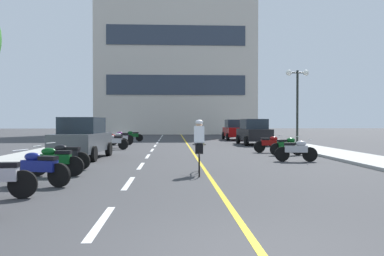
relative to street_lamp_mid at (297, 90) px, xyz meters
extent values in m
plane|color=#38383A|center=(-7.05, 1.16, -3.65)|extent=(140.00, 140.00, 0.00)
cube|color=#A8A8A3|center=(-14.25, 4.16, -3.59)|extent=(2.40, 72.00, 0.12)
cube|color=#A8A8A3|center=(0.15, 4.16, -3.59)|extent=(2.40, 72.00, 0.12)
cube|color=silver|center=(-9.05, -17.84, -3.64)|extent=(0.14, 2.20, 0.01)
cube|color=silver|center=(-9.05, -13.84, -3.64)|extent=(0.14, 2.20, 0.01)
cube|color=silver|center=(-9.05, -9.84, -3.64)|extent=(0.14, 2.20, 0.01)
cube|color=silver|center=(-9.05, -5.84, -3.64)|extent=(0.14, 2.20, 0.01)
cube|color=silver|center=(-9.05, -1.84, -3.64)|extent=(0.14, 2.20, 0.01)
cube|color=silver|center=(-9.05, 2.16, -3.64)|extent=(0.14, 2.20, 0.01)
cube|color=silver|center=(-9.05, 6.16, -3.64)|extent=(0.14, 2.20, 0.01)
cube|color=silver|center=(-9.05, 10.16, -3.64)|extent=(0.14, 2.20, 0.01)
cube|color=silver|center=(-9.05, 14.16, -3.64)|extent=(0.14, 2.20, 0.01)
cube|color=silver|center=(-9.05, 18.16, -3.64)|extent=(0.14, 2.20, 0.01)
cube|color=silver|center=(-9.05, 22.16, -3.64)|extent=(0.14, 2.20, 0.01)
cube|color=silver|center=(-9.05, 26.16, -3.64)|extent=(0.14, 2.20, 0.01)
cube|color=gold|center=(-6.80, 4.16, -3.64)|extent=(0.12, 66.00, 0.01)
cube|color=beige|center=(-7.37, 28.79, 6.84)|extent=(20.92, 7.27, 20.97)
cube|color=#2D3847|center=(-7.37, 25.11, 2.65)|extent=(17.57, 0.10, 2.52)
cube|color=#2D3847|center=(-7.37, 25.11, 8.94)|extent=(17.57, 0.10, 2.52)
cylinder|color=black|center=(0.00, 0.00, -1.15)|extent=(0.14, 0.14, 4.74)
cylinder|color=black|center=(0.00, 0.00, 1.07)|extent=(1.10, 0.08, 0.08)
sphere|color=white|center=(-0.55, 0.00, 1.07)|extent=(0.36, 0.36, 0.36)
sphere|color=white|center=(0.55, 0.00, 1.07)|extent=(0.36, 0.36, 0.36)
cylinder|color=black|center=(-12.62, -5.34, -3.33)|extent=(0.26, 0.65, 0.64)
cylinder|color=black|center=(-10.93, -5.45, -3.33)|extent=(0.26, 0.65, 0.64)
cylinder|color=black|center=(-12.80, -8.14, -3.33)|extent=(0.26, 0.65, 0.64)
cylinder|color=black|center=(-11.10, -8.24, -3.33)|extent=(0.26, 0.65, 0.64)
cube|color=#4C5156|center=(-11.86, -6.79, -2.93)|extent=(1.95, 4.30, 0.80)
cube|color=#1E2833|center=(-11.86, -6.79, -2.18)|extent=(1.69, 2.29, 0.70)
cylinder|color=black|center=(-3.00, 4.52, -3.33)|extent=(0.24, 0.65, 0.64)
cylinder|color=black|center=(-1.30, 4.57, -3.33)|extent=(0.24, 0.65, 0.64)
cylinder|color=black|center=(-2.92, 1.72, -3.33)|extent=(0.24, 0.65, 0.64)
cylinder|color=black|center=(-1.22, 1.77, -3.33)|extent=(0.24, 0.65, 0.64)
cube|color=black|center=(-2.11, 3.15, -2.93)|extent=(1.82, 4.25, 0.80)
cube|color=#1E2833|center=(-2.11, 3.15, -2.18)|extent=(1.62, 2.24, 0.70)
cylinder|color=black|center=(-3.14, 11.78, -3.33)|extent=(0.22, 0.64, 0.64)
cylinder|color=black|center=(-1.44, 11.78, -3.33)|extent=(0.22, 0.64, 0.64)
cylinder|color=black|center=(-3.13, 8.98, -3.33)|extent=(0.22, 0.64, 0.64)
cylinder|color=black|center=(-1.43, 8.98, -3.33)|extent=(0.22, 0.64, 0.64)
cube|color=maroon|center=(-2.28, 10.38, -2.93)|extent=(1.71, 4.21, 0.80)
cube|color=#1E2833|center=(-2.28, 10.38, -2.18)|extent=(1.57, 2.20, 0.70)
cylinder|color=black|center=(-11.06, -15.79, -3.35)|extent=(0.61, 0.16, 0.60)
cube|color=black|center=(-11.35, -15.82, -2.93)|extent=(0.46, 0.28, 0.10)
cylinder|color=black|center=(-11.75, -14.09, -3.35)|extent=(0.60, 0.27, 0.60)
cylinder|color=black|center=(-10.70, -14.41, -3.35)|extent=(0.60, 0.27, 0.60)
cube|color=navy|center=(-11.22, -14.25, -3.13)|extent=(0.94, 0.53, 0.28)
ellipsoid|color=navy|center=(-11.42, -14.19, -2.91)|extent=(0.49, 0.36, 0.22)
cube|color=black|center=(-10.98, -14.32, -2.93)|extent=(0.49, 0.36, 0.10)
cylinder|color=silver|center=(-11.75, -14.09, -2.75)|extent=(0.20, 0.58, 0.03)
cylinder|color=black|center=(-11.92, -12.41, -3.35)|extent=(0.61, 0.14, 0.60)
cylinder|color=black|center=(-10.82, -12.48, -3.35)|extent=(0.61, 0.14, 0.60)
cube|color=#0C4C19|center=(-11.37, -12.44, -3.13)|extent=(0.92, 0.34, 0.28)
ellipsoid|color=#0C4C19|center=(-11.57, -12.43, -2.91)|extent=(0.45, 0.27, 0.22)
cube|color=black|center=(-11.12, -12.46, -2.93)|extent=(0.45, 0.27, 0.10)
cylinder|color=silver|center=(-11.92, -12.41, -2.75)|extent=(0.07, 0.60, 0.03)
cylinder|color=black|center=(-12.04, -10.68, -3.35)|extent=(0.61, 0.21, 0.60)
cylinder|color=black|center=(-10.96, -10.89, -3.35)|extent=(0.61, 0.21, 0.60)
cube|color=black|center=(-11.50, -10.78, -3.13)|extent=(0.94, 0.45, 0.28)
ellipsoid|color=black|center=(-11.70, -10.74, -2.91)|extent=(0.48, 0.32, 0.22)
cube|color=black|center=(-11.25, -10.83, -2.93)|extent=(0.48, 0.32, 0.10)
cylinder|color=silver|center=(-12.04, -10.68, -2.75)|extent=(0.14, 0.59, 0.03)
cylinder|color=black|center=(-2.32, -8.71, -3.35)|extent=(0.61, 0.21, 0.60)
cylinder|color=black|center=(-3.40, -8.50, -3.35)|extent=(0.61, 0.21, 0.60)
cube|color=#B2B2B7|center=(-2.86, -8.60, -3.13)|extent=(0.94, 0.44, 0.28)
ellipsoid|color=#B2B2B7|center=(-2.67, -8.64, -2.91)|extent=(0.48, 0.32, 0.22)
cube|color=black|center=(-3.11, -8.56, -2.93)|extent=(0.48, 0.32, 0.10)
cylinder|color=silver|center=(-2.32, -8.71, -2.75)|extent=(0.14, 0.60, 0.03)
cylinder|color=black|center=(-1.82, -5.65, -3.35)|extent=(0.61, 0.16, 0.60)
cylinder|color=black|center=(-2.92, -5.77, -3.35)|extent=(0.61, 0.16, 0.60)
cube|color=#0C4C19|center=(-2.37, -5.71, -3.13)|extent=(0.92, 0.37, 0.28)
ellipsoid|color=#0C4C19|center=(-2.17, -5.69, -2.91)|extent=(0.46, 0.29, 0.22)
cube|color=black|center=(-2.62, -5.74, -2.93)|extent=(0.46, 0.29, 0.10)
cylinder|color=silver|center=(-1.82, -5.65, -2.75)|extent=(0.09, 0.60, 0.03)
cylinder|color=black|center=(-2.20, -3.94, -3.35)|extent=(0.60, 0.10, 0.60)
cylinder|color=black|center=(-3.30, -3.93, -3.35)|extent=(0.60, 0.10, 0.60)
cube|color=maroon|center=(-2.75, -3.93, -3.13)|extent=(0.90, 0.28, 0.28)
ellipsoid|color=maroon|center=(-2.55, -3.93, -2.91)|extent=(0.44, 0.24, 0.22)
cube|color=black|center=(-3.00, -3.93, -2.93)|extent=(0.44, 0.24, 0.10)
cylinder|color=silver|center=(-2.20, -3.94, -2.75)|extent=(0.03, 0.60, 0.03)
cylinder|color=black|center=(-11.83, -1.15, -3.35)|extent=(0.61, 0.21, 0.60)
cylinder|color=black|center=(-10.75, -1.35, -3.35)|extent=(0.61, 0.21, 0.60)
cube|color=#B2B2B7|center=(-11.29, -1.25, -3.13)|extent=(0.94, 0.44, 0.28)
ellipsoid|color=#B2B2B7|center=(-11.49, -1.21, -2.91)|extent=(0.48, 0.32, 0.22)
cube|color=black|center=(-11.05, -1.29, -2.93)|extent=(0.48, 0.32, 0.10)
cylinder|color=silver|center=(-11.83, -1.15, -2.75)|extent=(0.14, 0.60, 0.03)
cylinder|color=black|center=(-12.03, 0.43, -3.35)|extent=(0.61, 0.16, 0.60)
cylinder|color=black|center=(-10.93, 0.32, -3.35)|extent=(0.61, 0.16, 0.60)
cube|color=maroon|center=(-11.48, 0.37, -3.13)|extent=(0.92, 0.37, 0.28)
ellipsoid|color=maroon|center=(-11.68, 0.39, -2.91)|extent=(0.46, 0.28, 0.22)
cube|color=black|center=(-11.23, 0.35, -2.93)|extent=(0.46, 0.28, 0.10)
cylinder|color=silver|center=(-12.03, 0.43, -2.75)|extent=(0.09, 0.60, 0.03)
cylinder|color=black|center=(-11.98, 2.90, -3.35)|extent=(0.60, 0.27, 0.60)
cylinder|color=black|center=(-10.93, 3.22, -3.35)|extent=(0.60, 0.27, 0.60)
cube|color=#B2B2B7|center=(-11.45, 3.06, -3.13)|extent=(0.94, 0.53, 0.28)
ellipsoid|color=#B2B2B7|center=(-11.64, 3.00, -2.91)|extent=(0.49, 0.36, 0.22)
cube|color=black|center=(-11.21, 3.13, -2.93)|extent=(0.49, 0.36, 0.10)
cylinder|color=silver|center=(-11.98, 2.90, -2.75)|extent=(0.21, 0.58, 0.03)
cylinder|color=black|center=(-12.27, 5.87, -3.35)|extent=(0.61, 0.22, 0.60)
cylinder|color=black|center=(-11.20, 6.09, -3.35)|extent=(0.61, 0.22, 0.60)
cube|color=#590C59|center=(-11.73, 5.98, -3.13)|extent=(0.94, 0.45, 0.28)
ellipsoid|color=#590C59|center=(-11.93, 5.94, -2.91)|extent=(0.48, 0.32, 0.22)
cube|color=black|center=(-11.49, 6.03, -2.93)|extent=(0.48, 0.32, 0.10)
cylinder|color=silver|center=(-12.27, 5.87, -2.75)|extent=(0.15, 0.59, 0.03)
cylinder|color=black|center=(-11.69, 7.92, -3.35)|extent=(0.61, 0.21, 0.60)
cylinder|color=black|center=(-10.61, 8.13, -3.35)|extent=(0.61, 0.21, 0.60)
cube|color=#0C4C19|center=(-11.15, 8.02, -3.13)|extent=(0.94, 0.44, 0.28)
ellipsoid|color=#0C4C19|center=(-11.34, 7.99, -2.91)|extent=(0.48, 0.32, 0.22)
cube|color=black|center=(-10.90, 8.07, -2.93)|extent=(0.48, 0.32, 0.10)
cylinder|color=silver|center=(-11.69, 7.92, -2.75)|extent=(0.14, 0.59, 0.03)
torus|color=black|center=(-7.03, -11.62, -3.31)|extent=(0.09, 0.72, 0.72)
torus|color=black|center=(-7.09, -12.67, -3.31)|extent=(0.09, 0.72, 0.72)
cylinder|color=black|center=(-7.06, -12.17, -3.01)|extent=(0.10, 0.95, 0.04)
cube|color=black|center=(-7.07, -12.32, -2.79)|extent=(0.11, 0.21, 0.06)
cylinder|color=black|center=(-7.03, -11.72, -2.76)|extent=(0.42, 0.06, 0.03)
cube|color=black|center=(-7.07, -12.27, -2.86)|extent=(0.26, 0.37, 0.28)
cube|color=white|center=(-7.06, -12.12, -2.46)|extent=(0.35, 0.47, 0.61)
sphere|color=tan|center=(-7.05, -11.99, -2.11)|extent=(0.20, 0.20, 0.20)
ellipsoid|color=white|center=(-7.05, -11.99, -2.04)|extent=(0.24, 0.26, 0.16)
camera|label=1|loc=(-7.89, -24.16, -2.02)|focal=36.38mm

